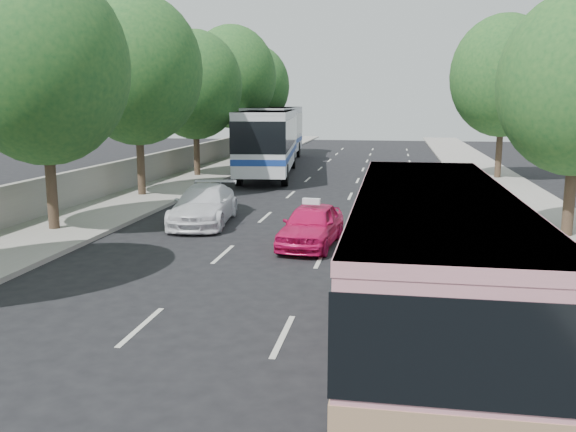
% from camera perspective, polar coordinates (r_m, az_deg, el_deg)
% --- Properties ---
extents(ground, '(120.00, 120.00, 0.00)m').
position_cam_1_polar(ground, '(14.00, -3.06, -7.89)').
color(ground, black).
rests_on(ground, ground).
extents(sidewalk_left, '(4.00, 90.00, 0.15)m').
position_cam_1_polar(sidewalk_left, '(35.15, -9.33, 3.34)').
color(sidewalk_left, '#9E998E').
rests_on(sidewalk_left, ground).
extents(sidewalk_right, '(4.00, 90.00, 0.12)m').
position_cam_1_polar(sidewalk_right, '(33.68, 19.19, 2.55)').
color(sidewalk_right, '#9E998E').
rests_on(sidewalk_right, ground).
extents(low_wall, '(0.30, 90.00, 1.50)m').
position_cam_1_polar(low_wall, '(35.69, -12.12, 4.68)').
color(low_wall, '#9E998E').
rests_on(low_wall, sidewalk_left).
extents(tree_left_b, '(5.70, 5.70, 8.88)m').
position_cam_1_polar(tree_left_b, '(22.10, -21.91, 13.44)').
color(tree_left_b, '#38281E').
rests_on(tree_left_b, ground).
extents(tree_left_c, '(6.00, 6.00, 9.35)m').
position_cam_1_polar(tree_left_c, '(29.33, -13.90, 13.60)').
color(tree_left_c, '#38281E').
rests_on(tree_left_c, ground).
extents(tree_left_d, '(5.52, 5.52, 8.60)m').
position_cam_1_polar(tree_left_d, '(36.75, -8.62, 12.36)').
color(tree_left_d, '#38281E').
rests_on(tree_left_d, ground).
extents(tree_left_e, '(6.30, 6.30, 9.82)m').
position_cam_1_polar(tree_left_e, '(44.41, -5.19, 13.14)').
color(tree_left_e, '#38281E').
rests_on(tree_left_e, ground).
extents(tree_left_f, '(5.88, 5.88, 9.16)m').
position_cam_1_polar(tree_left_f, '(52.21, -3.08, 12.31)').
color(tree_left_f, '#38281E').
rests_on(tree_left_f, ground).
extents(tree_right_far, '(6.00, 6.00, 9.35)m').
position_cam_1_polar(tree_right_far, '(37.41, 19.69, 12.59)').
color(tree_right_far, '#38281E').
rests_on(tree_right_far, ground).
extents(pink_bus, '(2.44, 9.51, 3.03)m').
position_cam_1_polar(pink_bus, '(10.36, 13.22, -3.92)').
color(pink_bus, '#CE8591').
rests_on(pink_bus, ground).
extents(pink_taxi, '(1.95, 4.03, 1.33)m').
position_cam_1_polar(pink_taxi, '(19.00, 2.19, -0.86)').
color(pink_taxi, '#DA1259').
rests_on(pink_taxi, ground).
extents(white_pickup, '(2.41, 5.00, 1.40)m').
position_cam_1_polar(white_pickup, '(22.68, -7.87, 1.02)').
color(white_pickup, white).
rests_on(white_pickup, ground).
extents(tour_coach_front, '(4.34, 13.38, 3.93)m').
position_cam_1_polar(tour_coach_front, '(37.21, -1.80, 7.41)').
color(tour_coach_front, silver).
rests_on(tour_coach_front, ground).
extents(tour_coach_rear, '(3.79, 13.71, 4.06)m').
position_cam_1_polar(tour_coach_rear, '(45.72, -1.22, 8.10)').
color(tour_coach_rear, silver).
rests_on(tour_coach_rear, ground).
extents(taxi_roof_sign, '(0.57, 0.23, 0.18)m').
position_cam_1_polar(taxi_roof_sign, '(18.86, 2.21, 1.39)').
color(taxi_roof_sign, silver).
rests_on(taxi_roof_sign, pink_taxi).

